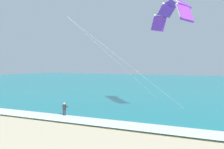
# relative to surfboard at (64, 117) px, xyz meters

# --- Properties ---
(sea) EXTENTS (200.00, 120.00, 0.20)m
(sea) POSITION_rel_surfboard_xyz_m (-1.17, 57.80, 0.07)
(sea) COLOR teal
(sea) RESTS_ON ground
(surf_foam) EXTENTS (200.00, 3.00, 0.04)m
(surf_foam) POSITION_rel_surfboard_xyz_m (-1.17, -1.20, 0.19)
(surf_foam) COLOR white
(surf_foam) RESTS_ON sea
(surfboard) EXTENTS (0.67, 1.45, 0.09)m
(surfboard) POSITION_rel_surfboard_xyz_m (0.00, 0.00, 0.00)
(surfboard) COLOR yellow
(surfboard) RESTS_ON ground
(kitesurfer) EXTENTS (0.57, 0.57, 1.69)m
(kitesurfer) POSITION_rel_surfboard_xyz_m (-0.00, 0.02, 0.91)
(kitesurfer) COLOR #232328
(kitesurfer) RESTS_ON ground
(kite_primary) EXTENTS (13.04, 11.40, 12.44)m
(kite_primary) POSITION_rel_surfboard_xyz_m (9.85, 7.98, 12.26)
(kite_primary) COLOR purple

